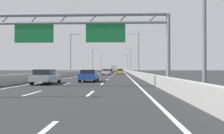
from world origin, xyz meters
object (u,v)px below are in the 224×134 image
at_px(silver_car, 46,77).
at_px(orange_car, 105,70).
at_px(streetlamp_right_far, 130,59).
at_px(blue_car, 89,75).
at_px(streetlamp_left_mid, 72,52).
at_px(streetlamp_left_far, 93,59).
at_px(yellow_car, 120,72).
at_px(streetlamp_right_distant, 127,62).
at_px(box_truck, 114,68).
at_px(sign_gantry, 76,31).
at_px(black_car, 121,70).
at_px(red_car, 110,71).
at_px(white_car, 106,72).
at_px(streetlamp_right_mid, 138,52).
at_px(streetlamp_left_distant, 102,62).

xyz_separation_m(silver_car, orange_car, (0.32, 79.53, -0.01)).
xyz_separation_m(streetlamp_right_far, blue_car, (-7.52, -65.38, -4.66)).
height_order(streetlamp_left_mid, streetlamp_left_far, same).
bearing_deg(blue_car, yellow_car, 84.60).
relative_size(streetlamp_left_far, streetlamp_right_distant, 1.00).
relative_size(streetlamp_right_far, box_truck, 1.06).
bearing_deg(streetlamp_right_far, blue_car, -96.56).
height_order(streetlamp_left_mid, box_truck, streetlamp_left_mid).
bearing_deg(box_truck, sign_gantry, -90.08).
height_order(streetlamp_left_mid, silver_car, streetlamp_left_mid).
bearing_deg(black_car, red_car, -93.95).
relative_size(streetlamp_right_far, orange_car, 2.22).
relative_size(blue_car, yellow_car, 1.00).
xyz_separation_m(streetlamp_right_far, streetlamp_right_distant, (0.00, 40.52, 0.00)).
distance_m(sign_gantry, blue_car, 8.28).
bearing_deg(silver_car, box_truck, 87.84).
height_order(streetlamp_right_far, red_car, streetlamp_right_far).
bearing_deg(white_car, sign_gantry, -90.36).
distance_m(streetlamp_right_mid, streetlamp_right_far, 40.52).
height_order(streetlamp_right_far, box_truck, streetlamp_right_far).
distance_m(sign_gantry, red_car, 59.59).
height_order(streetlamp_left_far, orange_car, streetlamp_left_far).
distance_m(sign_gantry, streetlamp_right_far, 72.99).
xyz_separation_m(streetlamp_right_mid, streetlamp_right_distant, (0.00, 81.03, 0.00)).
relative_size(streetlamp_left_far, streetlamp_right_far, 1.00).
xyz_separation_m(streetlamp_left_distant, white_car, (7.52, -75.52, -4.68)).
xyz_separation_m(streetlamp_left_far, streetlamp_right_distant, (14.93, 40.52, 0.00)).
bearing_deg(yellow_car, streetlamp_left_distant, 99.07).
height_order(streetlamp_right_far, white_car, streetlamp_right_far).
xyz_separation_m(streetlamp_right_distant, yellow_car, (-3.99, -68.54, -4.67)).
bearing_deg(white_car, streetlamp_right_distant, 84.40).
distance_m(sign_gantry, white_car, 37.80).
distance_m(red_car, yellow_car, 15.27).
bearing_deg(yellow_car, sign_gantry, -94.68).
relative_size(streetlamp_left_distant, red_car, 2.16).
relative_size(red_car, orange_car, 1.03).
distance_m(streetlamp_left_distant, blue_car, 106.25).
relative_size(streetlamp_left_mid, red_car, 2.16).
bearing_deg(silver_car, blue_car, 47.60).
relative_size(streetlamp_left_far, white_car, 2.07).
height_order(blue_car, red_car, red_car).
relative_size(streetlamp_right_mid, blue_car, 2.21).
relative_size(silver_car, orange_car, 1.08).
xyz_separation_m(black_car, box_truck, (-3.83, -9.69, 0.97)).
bearing_deg(streetlamp_right_far, sign_gantry, -96.01).
bearing_deg(streetlamp_right_mid, yellow_car, 107.72).
height_order(streetlamp_right_mid, box_truck, streetlamp_right_mid).
relative_size(black_car, orange_car, 1.00).
bearing_deg(streetlamp_left_distant, sign_gantry, -86.31).
distance_m(sign_gantry, streetlamp_left_distant, 113.34).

